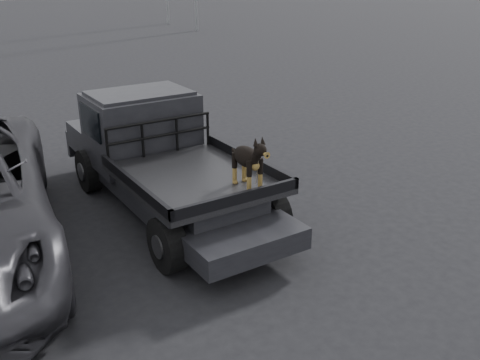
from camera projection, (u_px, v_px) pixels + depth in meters
ground at (215, 243)px, 7.81m from camera, size 120.00×120.00×0.00m
flatbed_ute at (168, 184)px, 8.69m from camera, size 2.00×5.40×0.92m
ute_cab at (141, 117)px, 9.09m from camera, size 1.72×1.30×0.88m
headache_rack at (160, 137)px, 8.57m from camera, size 1.80×0.08×0.55m
dog at (247, 161)px, 7.27m from camera, size 0.32×0.60×0.74m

